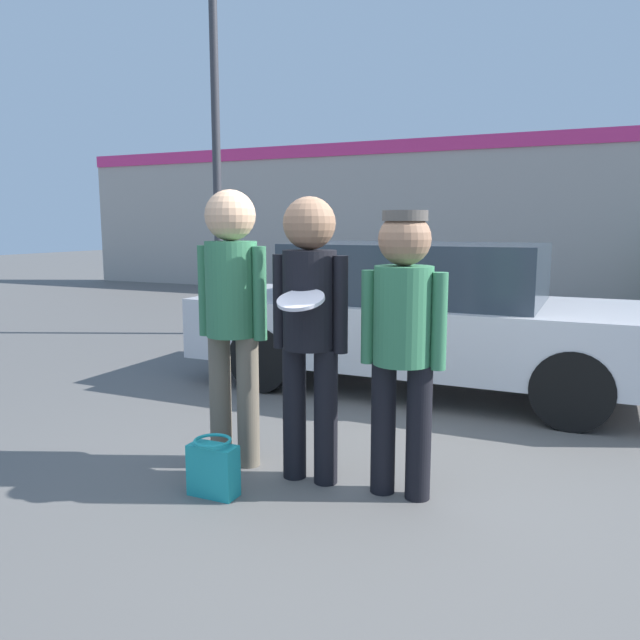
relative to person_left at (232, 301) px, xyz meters
name	(u,v)px	position (x,y,z in m)	size (l,w,h in m)	color
ground_plane	(366,480)	(0.93, 0.09, -1.12)	(56.00, 56.00, 0.00)	#5B5956
storefront_building	(538,216)	(0.93, 10.61, 0.67)	(24.00, 0.22, 3.53)	#B2A89E
person_left	(232,301)	(0.00, 0.00, 0.00)	(0.51, 0.34, 1.85)	#665B4C
person_middle_with_frisbee	(310,314)	(0.59, -0.05, -0.04)	(0.50, 0.55, 1.79)	black
person_right	(403,328)	(1.19, -0.03, -0.10)	(0.51, 0.34, 1.70)	black
parked_car_near	(423,316)	(0.63, 2.51, -0.40)	(4.55, 1.81, 1.44)	silver
street_lamp	(232,94)	(-2.64, 4.29, 2.31)	(1.54, 0.35, 5.51)	#38383D
handbag	(213,468)	(0.16, -0.51, -0.95)	(0.30, 0.23, 0.35)	teal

